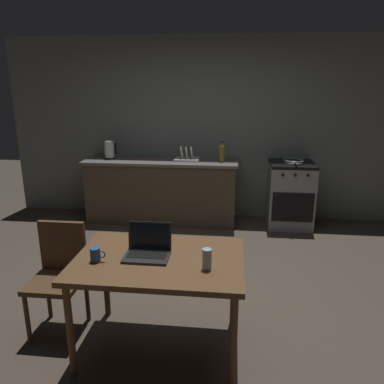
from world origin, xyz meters
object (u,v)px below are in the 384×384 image
at_px(electric_kettle, 110,150).
at_px(dish_rack, 187,157).
at_px(dining_table, 159,267).
at_px(chair, 59,270).
at_px(drinking_glass, 207,259).
at_px(stove_oven, 290,194).
at_px(laptop, 148,250).
at_px(frying_pan, 294,161).
at_px(coffee_mug, 96,255).
at_px(bottle, 222,152).

xyz_separation_m(electric_kettle, dish_rack, (1.11, 0.00, -0.08)).
xyz_separation_m(dining_table, chair, (-0.85, 0.17, -0.16)).
bearing_deg(drinking_glass, electric_kettle, 119.09).
relative_size(stove_oven, drinking_glass, 6.22).
distance_m(laptop, dish_rack, 2.73).
bearing_deg(dish_rack, drinking_glass, -80.36).
height_order(laptop, frying_pan, laptop).
xyz_separation_m(chair, electric_kettle, (-0.40, 2.58, 0.52)).
distance_m(dining_table, coffee_mug, 0.46).
relative_size(chair, frying_pan, 2.00).
bearing_deg(coffee_mug, bottle, 74.54).
distance_m(stove_oven, dining_table, 3.05).
xyz_separation_m(stove_oven, dish_rack, (-1.44, 0.00, 0.50)).
bearing_deg(coffee_mug, chair, 147.00).
distance_m(coffee_mug, drinking_glass, 0.78).
bearing_deg(dish_rack, laptop, -88.93).
height_order(chair, coffee_mug, chair).
distance_m(electric_kettle, coffee_mug, 2.98).
bearing_deg(drinking_glass, coffee_mug, 177.94).
height_order(bottle, coffee_mug, bottle).
relative_size(electric_kettle, coffee_mug, 2.39).
bearing_deg(dining_table, chair, 168.75).
height_order(dining_table, laptop, laptop).
distance_m(chair, coffee_mug, 0.58).
bearing_deg(laptop, stove_oven, 49.61).
height_order(stove_oven, laptop, laptop).
height_order(stove_oven, coffee_mug, stove_oven).
relative_size(chair, coffee_mug, 7.99).
bearing_deg(chair, dining_table, 7.21).
xyz_separation_m(laptop, coffee_mug, (-0.34, -0.13, 0.00)).
bearing_deg(electric_kettle, chair, -81.16).
relative_size(frying_pan, dish_rack, 1.30).
xyz_separation_m(drinking_glass, dish_rack, (-0.49, 2.88, 0.13)).
xyz_separation_m(chair, drinking_glass, (1.20, -0.30, 0.31)).
xyz_separation_m(frying_pan, dish_rack, (-1.46, 0.03, 0.02)).
distance_m(chair, frying_pan, 3.37).
bearing_deg(dish_rack, bottle, -5.89).
relative_size(chair, laptop, 2.76).
relative_size(dining_table, frying_pan, 2.73).
distance_m(electric_kettle, frying_pan, 2.57).
xyz_separation_m(dining_table, dish_rack, (-0.14, 2.75, 0.28)).
relative_size(stove_oven, chair, 1.02).
height_order(coffee_mug, dish_rack, dish_rack).
bearing_deg(bottle, chair, -115.35).
xyz_separation_m(laptop, bottle, (0.43, 2.68, 0.25)).
xyz_separation_m(dining_table, laptop, (-0.09, 0.02, 0.12)).
relative_size(frying_pan, drinking_glass, 3.04).
bearing_deg(dining_table, frying_pan, 64.12).
bearing_deg(frying_pan, coffee_mug, -121.73).
bearing_deg(electric_kettle, dining_table, -65.52).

